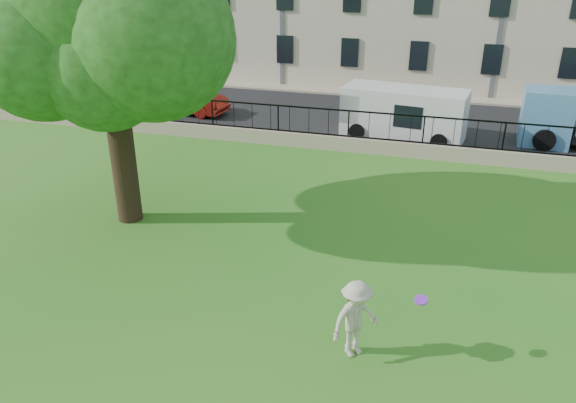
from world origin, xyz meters
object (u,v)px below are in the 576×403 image
(man, at_px, (356,319))
(red_sedan, at_px, (185,99))
(white_van, at_px, (404,114))
(tree, at_px, (101,7))
(frisbee, at_px, (421,300))

(man, distance_m, red_sedan, 19.65)
(man, height_order, red_sedan, man)
(white_van, bearing_deg, man, -80.13)
(tree, relative_size, man, 5.51)
(tree, xyz_separation_m, man, (7.94, -4.44, -5.40))
(red_sedan, xyz_separation_m, white_van, (10.96, -1.00, 0.38))
(red_sedan, bearing_deg, man, -139.31)
(frisbee, height_order, red_sedan, red_sedan)
(man, bearing_deg, white_van, 44.65)
(tree, distance_m, red_sedan, 13.26)
(frisbee, relative_size, white_van, 0.05)
(man, relative_size, frisbee, 6.40)
(tree, distance_m, frisbee, 11.19)
(man, relative_size, white_van, 0.33)
(tree, xyz_separation_m, red_sedan, (-3.52, 11.52, -5.54))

